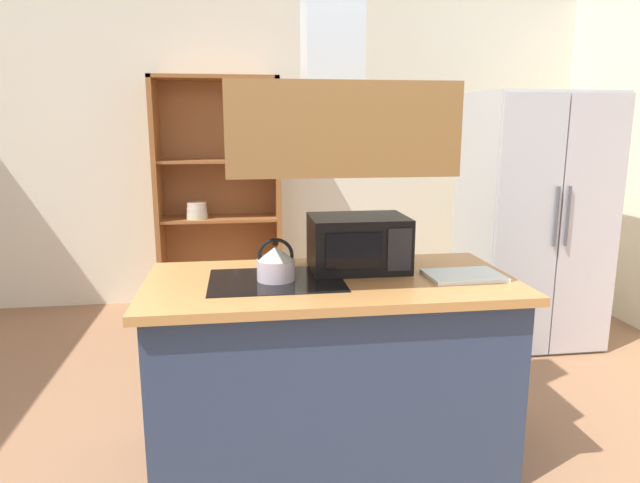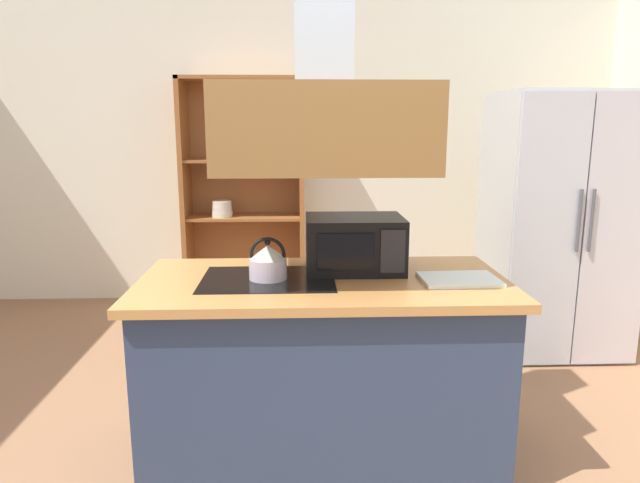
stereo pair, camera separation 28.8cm
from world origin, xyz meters
TOP-DOWN VIEW (x-y plane):
  - wall_back at (0.00, 3.00)m, footprint 6.00×0.12m
  - kitchen_island at (0.25, 0.31)m, footprint 1.67×0.83m
  - range_hood at (0.25, 0.31)m, footprint 0.90×0.70m
  - refrigerator at (1.95, 1.65)m, footprint 0.90×0.77m
  - dish_cabinet at (-0.34, 2.78)m, footprint 1.05×0.40m
  - kettle at (-0.00, 0.31)m, footprint 0.17×0.17m
  - cutting_board at (0.86, 0.25)m, footprint 0.35×0.25m
  - microwave at (0.41, 0.46)m, footprint 0.46×0.35m

SIDE VIEW (x-z plane):
  - kitchen_island at x=0.25m, z-range 0.00..0.90m
  - dish_cabinet at x=-0.34m, z-range -0.11..1.87m
  - refrigerator at x=1.95m, z-range 0.00..1.81m
  - cutting_board at x=0.86m, z-range 0.90..0.92m
  - kettle at x=0.00m, z-range 0.89..1.08m
  - microwave at x=0.41m, z-range 0.90..1.16m
  - wall_back at x=0.00m, z-range 0.00..2.70m
  - range_hood at x=0.25m, z-range 1.04..2.35m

